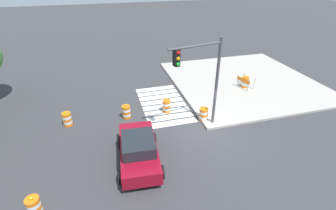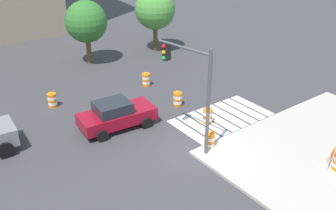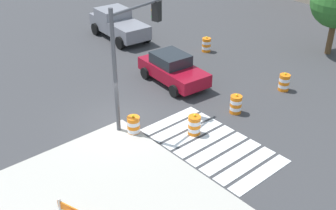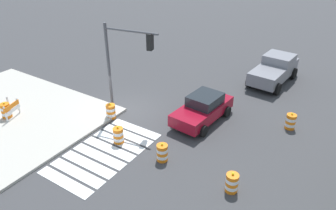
# 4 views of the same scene
# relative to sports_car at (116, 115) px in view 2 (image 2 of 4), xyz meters

# --- Properties ---
(ground_plane) EXTENTS (120.00, 120.00, 0.00)m
(ground_plane) POSITION_rel_sports_car_xyz_m (1.60, -4.56, -0.81)
(ground_plane) COLOR #38383A
(crosswalk_stripes) EXTENTS (5.85, 3.20, 0.02)m
(crosswalk_stripes) POSITION_rel_sports_car_xyz_m (5.60, -2.76, -0.80)
(crosswalk_stripes) COLOR silver
(crosswalk_stripes) RESTS_ON ground
(sports_car) EXTENTS (4.44, 2.42, 1.63)m
(sports_car) POSITION_rel_sports_car_xyz_m (0.00, 0.00, 0.00)
(sports_car) COLOR maroon
(sports_car) RESTS_ON ground
(traffic_barrel_near_corner) EXTENTS (0.56, 0.56, 1.02)m
(traffic_barrel_near_corner) POSITION_rel_sports_car_xyz_m (4.58, 3.83, -0.36)
(traffic_barrel_near_corner) COLOR orange
(traffic_barrel_near_corner) RESTS_ON ground
(traffic_barrel_crosswalk_end) EXTENTS (0.56, 0.56, 1.02)m
(traffic_barrel_crosswalk_end) POSITION_rel_sports_car_xyz_m (2.79, -4.77, -0.36)
(traffic_barrel_crosswalk_end) COLOR orange
(traffic_barrel_crosswalk_end) RESTS_ON ground
(traffic_barrel_median_near) EXTENTS (0.56, 0.56, 1.02)m
(traffic_barrel_median_near) POSITION_rel_sports_car_xyz_m (4.46, 0.09, -0.36)
(traffic_barrel_median_near) COLOR orange
(traffic_barrel_median_near) RESTS_ON ground
(traffic_barrel_median_far) EXTENTS (0.56, 0.56, 1.02)m
(traffic_barrel_median_far) POSITION_rel_sports_car_xyz_m (4.49, -2.71, -0.36)
(traffic_barrel_median_far) COLOR orange
(traffic_barrel_median_far) RESTS_ON ground
(traffic_barrel_far_curb) EXTENTS (0.56, 0.56, 1.02)m
(traffic_barrel_far_curb) POSITION_rel_sports_car_xyz_m (-1.95, 4.65, -0.36)
(traffic_barrel_far_curb) COLOR orange
(traffic_barrel_far_curb) RESTS_ON ground
(construction_barricade) EXTENTS (1.41, 1.11, 1.00)m
(construction_barricade) POSITION_rel_sports_car_xyz_m (6.15, -9.74, -0.09)
(construction_barricade) COLOR silver
(construction_barricade) RESTS_ON sidewalk_corner
(traffic_light_pole) EXTENTS (0.87, 3.25, 5.50)m
(traffic_light_pole) POSITION_rel_sports_car_xyz_m (1.98, -4.04, 3.10)
(traffic_light_pole) COLOR #4C4C51
(traffic_light_pole) RESTS_ON sidewalk_corner
(street_tree_streetside_near) EXTENTS (3.25, 3.25, 5.01)m
(street_tree_streetside_near) POSITION_rel_sports_car_xyz_m (3.42, 10.30, 2.54)
(street_tree_streetside_near) COLOR brown
(street_tree_streetside_near) RESTS_ON ground
(street_tree_streetside_mid) EXTENTS (3.39, 3.39, 5.31)m
(street_tree_streetside_mid) POSITION_rel_sports_car_xyz_m (9.42, 9.63, 2.78)
(street_tree_streetside_mid) COLOR brown
(street_tree_streetside_mid) RESTS_ON ground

